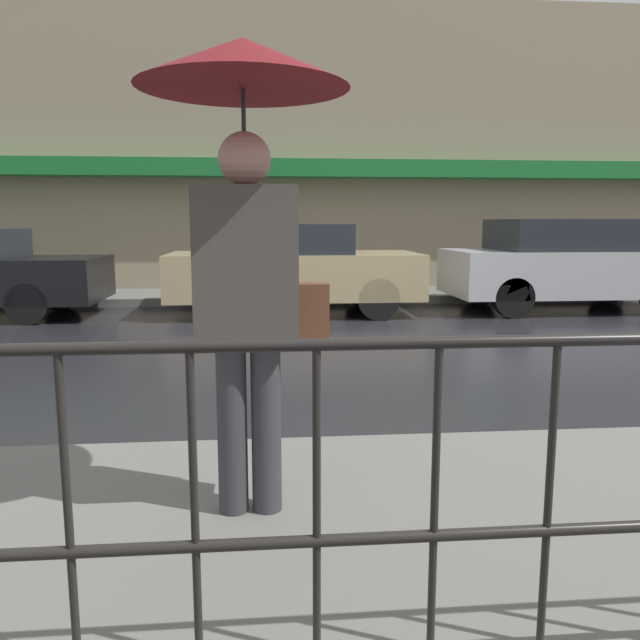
# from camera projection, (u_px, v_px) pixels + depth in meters

# --- Properties ---
(ground_plane) EXTENTS (80.00, 80.00, 0.00)m
(ground_plane) POSITION_uv_depth(u_px,v_px,m) (385.00, 344.00, 7.89)
(ground_plane) COLOR black
(sidewalk_near) EXTENTS (28.00, 2.44, 0.15)m
(sidewalk_near) POSITION_uv_depth(u_px,v_px,m) (588.00, 531.00, 2.95)
(sidewalk_near) COLOR slate
(sidewalk_near) RESTS_ON ground_plane
(sidewalk_far) EXTENTS (28.00, 1.80, 0.15)m
(sidewalk_far) POSITION_uv_depth(u_px,v_px,m) (340.00, 295.00, 12.49)
(sidewalk_far) COLOR slate
(sidewalk_far) RESTS_ON ground_plane
(lane_marking) EXTENTS (25.20, 0.12, 0.01)m
(lane_marking) POSITION_uv_depth(u_px,v_px,m) (385.00, 343.00, 7.89)
(lane_marking) COLOR gold
(lane_marking) RESTS_ON ground_plane
(building_storefront) EXTENTS (28.00, 0.85, 6.04)m
(building_storefront) POSITION_uv_depth(u_px,v_px,m) (335.00, 151.00, 13.04)
(building_storefront) COLOR gray
(building_storefront) RESTS_ON ground_plane
(pedestrian) EXTENTS (0.94, 0.94, 2.16)m
(pedestrian) POSITION_uv_depth(u_px,v_px,m) (246.00, 168.00, 2.77)
(pedestrian) COLOR #333338
(pedestrian) RESTS_ON sidewalk_near
(car_tan) EXTENTS (4.11, 1.84, 1.49)m
(car_tan) POSITION_uv_depth(u_px,v_px,m) (292.00, 268.00, 10.38)
(car_tan) COLOR tan
(car_tan) RESTS_ON ground_plane
(car_silver) EXTENTS (4.04, 1.83, 1.57)m
(car_silver) POSITION_uv_depth(u_px,v_px,m) (564.00, 264.00, 10.79)
(car_silver) COLOR #B2B5BA
(car_silver) RESTS_ON ground_plane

